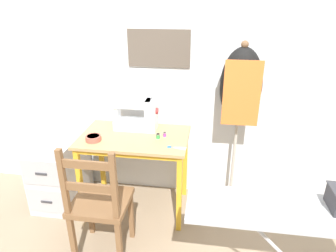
{
  "coord_description": "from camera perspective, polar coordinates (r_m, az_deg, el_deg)",
  "views": [
    {
      "loc": [
        0.62,
        -1.92,
        1.8
      ],
      "look_at": [
        0.29,
        0.26,
        0.85
      ],
      "focal_mm": 32.0,
      "sensor_mm": 36.0,
      "label": 1
    }
  ],
  "objects": [
    {
      "name": "wooden_chair",
      "position": [
        2.25,
        -12.95,
        -14.32
      ],
      "size": [
        0.4,
        0.38,
        0.94
      ],
      "color": "brown",
      "rests_on": "ground_plane"
    },
    {
      "name": "dress_form",
      "position": [
        2.53,
        13.56,
        5.96
      ],
      "size": [
        0.34,
        0.32,
        1.5
      ],
      "color": "#846647",
      "rests_on": "ground_plane"
    },
    {
      "name": "wall_back",
      "position": [
        2.69,
        -5.07,
        12.03
      ],
      "size": [
        10.0,
        0.07,
        2.55
      ],
      "color": "silver",
      "rests_on": "ground_plane"
    },
    {
      "name": "fabric_bowl",
      "position": [
        2.5,
        -14.04,
        -2.24
      ],
      "size": [
        0.12,
        0.12,
        0.04
      ],
      "color": "#B25647",
      "rests_on": "sewing_table"
    },
    {
      "name": "sewing_table",
      "position": [
        2.57,
        -6.42,
        -4.03
      ],
      "size": [
        0.91,
        0.58,
        0.73
      ],
      "color": "tan",
      "rests_on": "ground_plane"
    },
    {
      "name": "ironing_board",
      "position": [
        1.75,
        25.9,
        -15.61
      ],
      "size": [
        1.28,
        0.31,
        0.82
      ],
      "color": "#ADB2B7",
      "rests_on": "ground_plane"
    },
    {
      "name": "thread_spool_near_machine",
      "position": [
        2.46,
        -1.91,
        -2.0
      ],
      "size": [
        0.04,
        0.04,
        0.04
      ],
      "color": "green",
      "rests_on": "sewing_table"
    },
    {
      "name": "scissors",
      "position": [
        2.32,
        1.12,
        -4.1
      ],
      "size": [
        0.15,
        0.05,
        0.01
      ],
      "color": "silver",
      "rests_on": "sewing_table"
    },
    {
      "name": "thread_spool_mid_table",
      "position": [
        2.49,
        -0.64,
        -1.64
      ],
      "size": [
        0.03,
        0.03,
        0.04
      ],
      "color": "purple",
      "rests_on": "sewing_table"
    },
    {
      "name": "filing_cabinet",
      "position": [
        2.98,
        -19.91,
        -7.99
      ],
      "size": [
        0.38,
        0.57,
        0.64
      ],
      "color": "#B7B7BC",
      "rests_on": "ground_plane"
    },
    {
      "name": "sewing_machine",
      "position": [
        2.62,
        -5.76,
        2.07
      ],
      "size": [
        0.38,
        0.17,
        0.3
      ],
      "color": "white",
      "rests_on": "sewing_table"
    },
    {
      "name": "ground_plane",
      "position": [
        2.71,
        -7.33,
        -18.57
      ],
      "size": [
        14.0,
        14.0,
        0.0
      ],
      "primitive_type": "plane",
      "color": "gray"
    }
  ]
}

